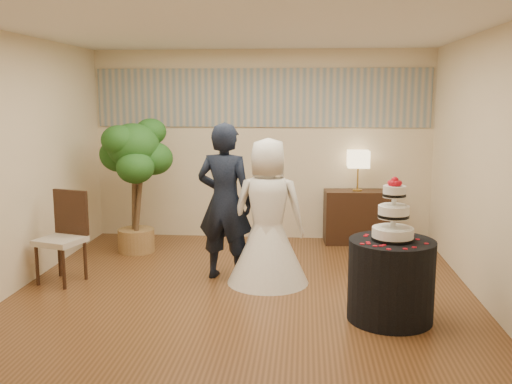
# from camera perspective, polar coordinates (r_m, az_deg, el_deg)

# --- Properties ---
(floor) EXTENTS (5.00, 5.00, 0.00)m
(floor) POSITION_cam_1_polar(r_m,az_deg,el_deg) (6.35, -1.23, -9.97)
(floor) COLOR brown
(floor) RESTS_ON ground
(ceiling) EXTENTS (5.00, 5.00, 0.00)m
(ceiling) POSITION_cam_1_polar(r_m,az_deg,el_deg) (6.03, -1.33, 16.00)
(ceiling) COLOR white
(ceiling) RESTS_ON wall_back
(wall_back) EXTENTS (5.00, 0.06, 2.80)m
(wall_back) POSITION_cam_1_polar(r_m,az_deg,el_deg) (8.51, 0.55, 4.68)
(wall_back) COLOR beige
(wall_back) RESTS_ON ground
(wall_front) EXTENTS (5.00, 0.06, 2.80)m
(wall_front) POSITION_cam_1_polar(r_m,az_deg,el_deg) (3.59, -5.58, -2.14)
(wall_front) COLOR beige
(wall_front) RESTS_ON ground
(wall_left) EXTENTS (0.06, 5.00, 2.80)m
(wall_left) POSITION_cam_1_polar(r_m,az_deg,el_deg) (6.77, -22.83, 2.67)
(wall_left) COLOR beige
(wall_left) RESTS_ON ground
(wall_right) EXTENTS (0.06, 5.00, 2.80)m
(wall_right) POSITION_cam_1_polar(r_m,az_deg,el_deg) (6.28, 22.07, 2.23)
(wall_right) COLOR beige
(wall_right) RESTS_ON ground
(mural_border) EXTENTS (4.90, 0.02, 0.85)m
(mural_border) POSITION_cam_1_polar(r_m,az_deg,el_deg) (8.46, 0.54, 9.40)
(mural_border) COLOR gray
(mural_border) RESTS_ON wall_back
(groom) EXTENTS (0.75, 0.57, 1.83)m
(groom) POSITION_cam_1_polar(r_m,az_deg,el_deg) (6.60, -3.12, -0.99)
(groom) COLOR black
(groom) RESTS_ON floor
(bride) EXTENTS (0.99, 0.99, 1.67)m
(bride) POSITION_cam_1_polar(r_m,az_deg,el_deg) (6.46, 1.22, -1.95)
(bride) COLOR white
(bride) RESTS_ON floor
(cake_table) EXTENTS (1.08, 1.08, 0.78)m
(cake_table) POSITION_cam_1_polar(r_m,az_deg,el_deg) (5.65, 13.33, -8.57)
(cake_table) COLOR black
(cake_table) RESTS_ON floor
(wedding_cake) EXTENTS (0.39, 0.39, 0.60)m
(wedding_cake) POSITION_cam_1_polar(r_m,az_deg,el_deg) (5.47, 13.61, -1.64)
(wedding_cake) COLOR white
(wedding_cake) RESTS_ON cake_table
(console) EXTENTS (0.96, 0.48, 0.78)m
(console) POSITION_cam_1_polar(r_m,az_deg,el_deg) (8.44, 10.02, -2.46)
(console) COLOR #311C11
(console) RESTS_ON floor
(table_lamp) EXTENTS (0.31, 0.31, 0.58)m
(table_lamp) POSITION_cam_1_polar(r_m,az_deg,el_deg) (8.32, 10.16, 2.11)
(table_lamp) COLOR beige
(table_lamp) RESTS_ON console
(ficus_tree) EXTENTS (1.17, 1.17, 1.87)m
(ficus_tree) POSITION_cam_1_polar(r_m,az_deg,el_deg) (7.91, -12.06, 0.69)
(ficus_tree) COLOR #22541A
(ficus_tree) RESTS_ON floor
(side_chair) EXTENTS (0.60, 0.62, 1.05)m
(side_chair) POSITION_cam_1_polar(r_m,az_deg,el_deg) (6.89, -19.00, -4.38)
(side_chair) COLOR #311C11
(side_chair) RESTS_ON floor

